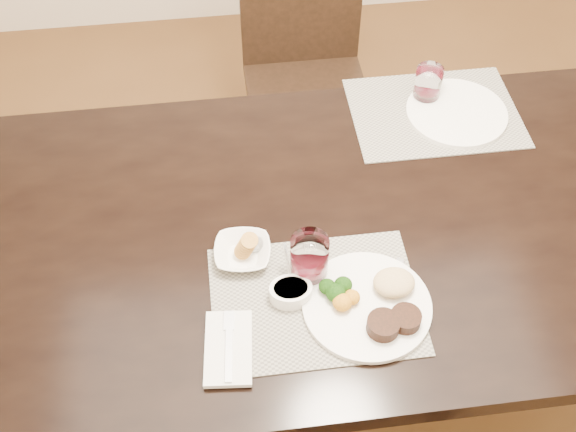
{
  "coord_description": "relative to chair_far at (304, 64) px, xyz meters",
  "views": [
    {
      "loc": [
        -0.32,
        -1.08,
        2.1
      ],
      "look_at": [
        -0.18,
        -0.02,
        0.82
      ],
      "focal_mm": 45.0,
      "sensor_mm": 36.0,
      "label": 1
    }
  ],
  "objects": [
    {
      "name": "dining_table",
      "position": [
        0.0,
        -0.93,
        0.16
      ],
      "size": [
        2.0,
        1.0,
        0.75
      ],
      "color": "black",
      "rests_on": "ground"
    },
    {
      "name": "steak_knife",
      "position": [
        0.04,
        -1.21,
        0.26
      ],
      "size": [
        0.07,
        0.23,
        0.01
      ],
      "rotation": [
        0.0,
        0.0,
        -0.38
      ],
      "color": "silver",
      "rests_on": "placemat_near"
    },
    {
      "name": "dinner_plate",
      "position": [
        -0.02,
        -1.18,
        0.27
      ],
      "size": [
        0.29,
        0.29,
        0.05
      ],
      "rotation": [
        0.0,
        0.0,
        0.31
      ],
      "color": "white",
      "rests_on": "placemat_near"
    },
    {
      "name": "cracker_bowl",
      "position": [
        -0.29,
        -1.0,
        0.27
      ],
      "size": [
        0.14,
        0.14,
        0.06
      ],
      "rotation": [
        0.0,
        0.0,
        -0.11
      ],
      "color": "white",
      "rests_on": "placemat_near"
    },
    {
      "name": "salt_cellar",
      "position": [
        -0.26,
        -0.98,
        0.26
      ],
      "size": [
        0.05,
        0.05,
        0.02
      ],
      "rotation": [
        0.0,
        0.0,
        -0.32
      ],
      "color": "silver",
      "rests_on": "dining_table"
    },
    {
      "name": "wine_glass_far",
      "position": [
        0.27,
        -0.51,
        0.3
      ],
      "size": [
        0.07,
        0.07,
        0.1
      ],
      "rotation": [
        0.0,
        0.0,
        -0.1
      ],
      "color": "silver",
      "rests_on": "placemat_far"
    },
    {
      "name": "wine_glass_near",
      "position": [
        -0.15,
        -1.07,
        0.3
      ],
      "size": [
        0.09,
        0.09,
        0.12
      ],
      "rotation": [
        0.0,
        0.0,
        0.09
      ],
      "color": "silver",
      "rests_on": "placemat_near"
    },
    {
      "name": "sauce_ramekin",
      "position": [
        -0.2,
        -1.13,
        0.27
      ],
      "size": [
        0.1,
        0.14,
        0.08
      ],
      "rotation": [
        0.0,
        0.0,
        0.09
      ],
      "color": "white",
      "rests_on": "placemat_near"
    },
    {
      "name": "placemat_far",
      "position": [
        0.28,
        -0.57,
        0.25
      ],
      "size": [
        0.46,
        0.34,
        0.0
      ],
      "primitive_type": "cube",
      "color": "gray",
      "rests_on": "dining_table"
    },
    {
      "name": "ground_plane",
      "position": [
        0.0,
        -0.93,
        -0.5
      ],
      "size": [
        4.5,
        4.5,
        0.0
      ],
      "primitive_type": "plane",
      "color": "#4F3219",
      "rests_on": "ground"
    },
    {
      "name": "chair_far",
      "position": [
        0.0,
        0.0,
        0.0
      ],
      "size": [
        0.42,
        0.42,
        0.9
      ],
      "color": "black",
      "rests_on": "ground"
    },
    {
      "name": "far_plate",
      "position": [
        0.34,
        -0.59,
        0.26
      ],
      "size": [
        0.28,
        0.28,
        0.01
      ],
      "primitive_type": "cylinder",
      "color": "white",
      "rests_on": "placemat_far"
    },
    {
      "name": "napkin_fork",
      "position": [
        -0.34,
        -1.24,
        0.26
      ],
      "size": [
        0.11,
        0.19,
        0.02
      ],
      "rotation": [
        0.0,
        0.0,
        -0.09
      ],
      "color": "white",
      "rests_on": "placemat_near"
    },
    {
      "name": "placemat_near",
      "position": [
        -0.14,
        -1.14,
        0.25
      ],
      "size": [
        0.46,
        0.34,
        0.0
      ],
      "primitive_type": "cube",
      "color": "gray",
      "rests_on": "dining_table"
    }
  ]
}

